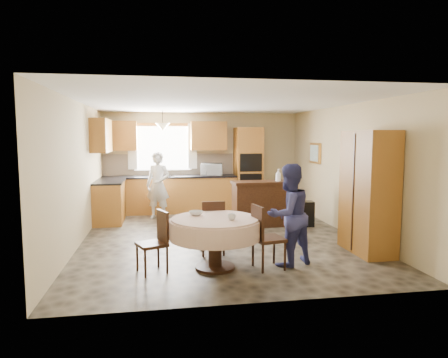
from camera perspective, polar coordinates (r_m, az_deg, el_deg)
floor at (r=7.57m, az=-0.56°, el=-8.36°), size 5.00×6.00×0.01m
ceiling at (r=7.36m, az=-0.58°, el=10.86°), size 5.00×6.00×0.01m
wall_back at (r=10.32m, az=-3.15°, el=2.51°), size 5.00×0.02×2.50m
wall_front at (r=4.43m, az=5.45°, el=-2.16°), size 5.00×0.02×2.50m
wall_left at (r=7.40m, az=-20.08°, el=0.77°), size 0.02×6.00×2.50m
wall_right at (r=8.13m, az=17.13°, el=1.31°), size 0.02×6.00×2.50m
window at (r=10.23m, az=-8.75°, el=4.38°), size 1.40×0.03×1.10m
curtain_left at (r=10.19m, az=-12.98°, el=4.57°), size 0.22×0.02×1.15m
curtain_right at (r=10.21m, az=-4.52°, el=4.71°), size 0.22×0.02×1.15m
base_cab_back at (r=10.05m, az=-7.76°, el=-2.28°), size 3.30×0.60×0.88m
counter_back at (r=9.99m, az=-7.80°, el=0.33°), size 3.30×0.64×0.04m
base_cab_left at (r=9.22m, az=-16.02°, el=-3.21°), size 0.60×1.20×0.88m
counter_left at (r=9.16m, az=-16.10°, el=-0.36°), size 0.64×1.20×0.04m
backsplash at (r=10.26m, az=-7.87°, el=2.05°), size 3.30×0.02×0.55m
wall_cab_left at (r=10.12m, az=-14.75°, el=5.99°), size 0.85×0.33×0.72m
wall_cab_right at (r=10.16m, az=-2.23°, el=6.18°), size 0.90×0.33×0.72m
wall_cab_side at (r=9.12m, az=-17.14°, el=5.94°), size 0.33×1.20×0.72m
oven_tower at (r=10.22m, az=3.47°, el=1.40°), size 0.66×0.62×2.12m
oven_upper at (r=9.90m, az=3.88°, el=2.36°), size 0.56×0.01×0.45m
oven_lower at (r=9.95m, az=3.86°, el=-0.52°), size 0.56×0.01×0.45m
pendant at (r=9.75m, az=-8.76°, el=7.36°), size 0.36×0.36×0.18m
sideboard at (r=8.50m, az=5.39°, el=-3.71°), size 1.28×0.58×0.89m
space_heater at (r=8.63m, az=11.35°, el=-4.88°), size 0.41×0.31×0.53m
cupboard at (r=6.86m, az=19.92°, el=-1.79°), size 0.52×1.04×1.98m
dining_table at (r=5.71m, az=-1.29°, el=-7.19°), size 1.30×1.30×0.74m
chair_left at (r=5.70m, az=-9.63°, el=-8.36°), size 0.48×0.48×0.85m
chair_back at (r=6.40m, az=-1.62°, el=-6.57°), size 0.38×0.38×0.88m
chair_right at (r=5.75m, az=5.74°, el=-7.80°), size 0.46×0.46×0.92m
framed_picture at (r=9.48m, az=12.88°, el=3.62°), size 0.06×0.57×0.47m
microwave at (r=10.01m, az=-1.79°, el=1.37°), size 0.60×0.45×0.30m
person_sink at (r=9.29m, az=-9.40°, el=-0.91°), size 0.66×0.56×1.55m
person_dining at (r=5.92m, az=9.22°, el=-5.07°), size 0.89×0.80×1.49m
bowl_sideboard at (r=8.36m, az=3.40°, el=-0.60°), size 0.22×0.22×0.05m
bottle_sideboard at (r=8.52m, az=7.77°, el=0.38°), size 0.15×0.15×0.31m
cup_table at (r=5.53m, az=1.10°, el=-5.45°), size 0.14×0.14×0.09m
bowl_table at (r=5.88m, az=-4.04°, el=-4.89°), size 0.26×0.26×0.06m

